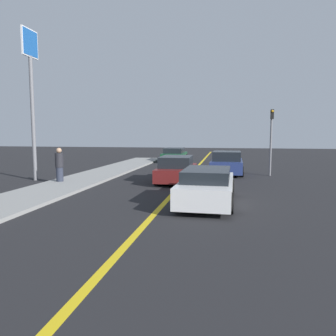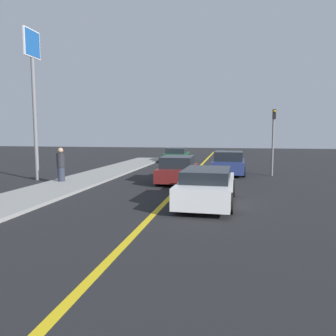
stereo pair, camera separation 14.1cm
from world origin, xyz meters
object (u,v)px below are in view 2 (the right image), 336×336
object	(u,v)px
car_ahead_center	(178,170)
car_parked_left_lot	(177,155)
car_far_distant	(228,163)
roadside_sign	(33,76)
traffic_light	(273,135)
pedestrian_by_sign	(61,165)
car_near_right_lane	(207,186)

from	to	relation	value
car_ahead_center	car_parked_left_lot	size ratio (longest dim) A/B	1.00
car_far_distant	roadside_sign	world-z (taller)	roadside_sign
traffic_light	car_far_distant	bearing A→B (deg)	173.03
pedestrian_by_sign	traffic_light	bearing A→B (deg)	25.44
pedestrian_by_sign	traffic_light	distance (m)	11.94
car_near_right_lane	car_ahead_center	size ratio (longest dim) A/B	1.10
pedestrian_by_sign	roadside_sign	bearing A→B (deg)	154.29
traffic_light	roadside_sign	xyz separation A→B (m)	(-12.63, -4.16, 3.09)
car_parked_left_lot	traffic_light	size ratio (longest dim) A/B	1.09
car_parked_left_lot	pedestrian_by_sign	xyz separation A→B (m)	(-3.57, -13.68, 0.35)
car_far_distant	pedestrian_by_sign	world-z (taller)	pedestrian_by_sign
car_near_right_lane	traffic_light	bearing A→B (deg)	70.54
roadside_sign	car_far_distant	bearing A→B (deg)	23.90
car_ahead_center	roadside_sign	size ratio (longest dim) A/B	0.54
car_ahead_center	car_far_distant	xyz separation A→B (m)	(2.54, 3.63, 0.04)
car_parked_left_lot	roadside_sign	world-z (taller)	roadside_sign
car_near_right_lane	car_parked_left_lot	xyz separation A→B (m)	(-3.93, 16.95, -0.03)
car_ahead_center	car_far_distant	size ratio (longest dim) A/B	1.09
car_near_right_lane	traffic_light	world-z (taller)	traffic_light
car_parked_left_lot	pedestrian_by_sign	bearing A→B (deg)	-105.39
pedestrian_by_sign	roadside_sign	world-z (taller)	roadside_sign
traffic_light	roadside_sign	bearing A→B (deg)	-161.76
car_ahead_center	pedestrian_by_sign	size ratio (longest dim) A/B	2.51
car_far_distant	car_parked_left_lot	distance (m)	9.47
car_parked_left_lot	traffic_light	bearing A→B (deg)	-51.08
car_near_right_lane	car_far_distant	world-z (taller)	car_far_distant
car_parked_left_lot	car_far_distant	bearing A→B (deg)	-61.77
pedestrian_by_sign	traffic_light	world-z (taller)	traffic_light
car_ahead_center	car_far_distant	world-z (taller)	car_far_distant
traffic_light	car_ahead_center	bearing A→B (deg)	-146.80
roadside_sign	car_parked_left_lot	bearing A→B (deg)	66.66
car_ahead_center	traffic_light	world-z (taller)	traffic_light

